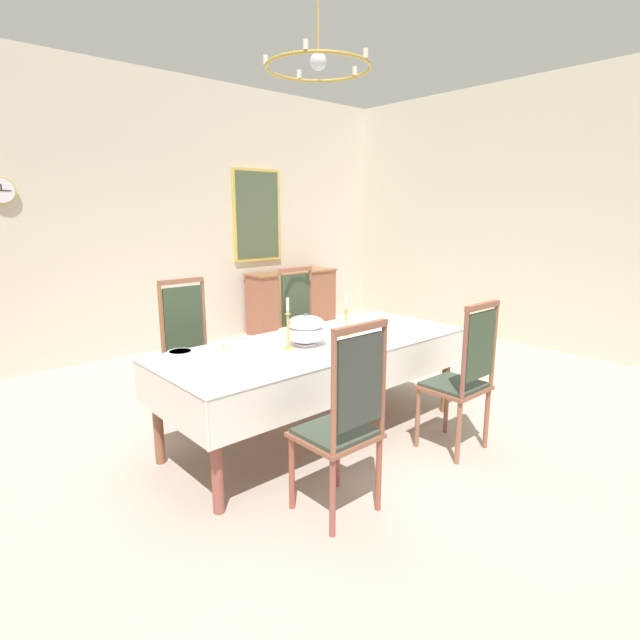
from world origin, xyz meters
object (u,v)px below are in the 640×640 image
(chair_south_a, at_px, (344,420))
(candlestick_east, at_px, (346,320))
(bowl_far_left, at_px, (180,353))
(dining_table, at_px, (318,351))
(soup_tureen, at_px, (306,330))
(spoon_primary, at_px, (225,346))
(chair_south_b, at_px, (463,376))
(bowl_near_left, at_px, (240,341))
(sideboard, at_px, (292,301))
(mounted_clock, at_px, (1,191))
(chair_north_a, at_px, (192,352))
(candlestick_west, at_px, (288,328))
(bowl_near_right, at_px, (289,331))
(spoon_secondary, at_px, (298,330))
(framed_painting, at_px, (257,215))
(chandelier, at_px, (318,66))
(chair_north_b, at_px, (303,330))

(chair_south_a, distance_m, candlestick_east, 1.33)
(bowl_far_left, bearing_deg, dining_table, -19.33)
(chair_south_a, bearing_deg, dining_table, 56.04)
(soup_tureen, bearing_deg, spoon_primary, 143.17)
(chair_south_b, xyz_separation_m, bowl_near_left, (-1.11, 1.26, 0.21))
(sideboard, xyz_separation_m, mounted_clock, (-3.59, 0.24, 1.53))
(chair_south_b, relative_size, bowl_near_left, 6.52)
(chair_south_b, height_order, candlestick_east, chair_south_b)
(chair_north_a, bearing_deg, chair_south_a, 90.00)
(sideboard, bearing_deg, candlestick_east, 58.58)
(chair_south_a, distance_m, bowl_near_left, 1.28)
(chair_north_a, bearing_deg, candlestick_west, 109.00)
(chair_south_b, relative_size, candlestick_east, 3.40)
(bowl_near_right, distance_m, spoon_primary, 0.62)
(chair_south_b, relative_size, spoon_secondary, 6.63)
(soup_tureen, distance_m, bowl_near_right, 0.41)
(bowl_near_left, distance_m, sideboard, 3.78)
(chair_south_b, distance_m, candlestick_east, 1.02)
(bowl_far_left, bearing_deg, chair_north_a, 56.79)
(framed_painting, xyz_separation_m, chandelier, (-1.71, -3.27, 1.05))
(chair_south_b, bearing_deg, bowl_far_left, 141.77)
(chair_south_a, relative_size, chair_south_b, 1.03)
(candlestick_east, distance_m, sideboard, 3.56)
(bowl_near_left, xyz_separation_m, bowl_far_left, (-0.49, 0.01, -0.00))
(chair_north_a, xyz_separation_m, chair_north_b, (1.23, 0.00, 0.00))
(spoon_primary, distance_m, chandelier, 2.11)
(bowl_far_left, xyz_separation_m, framed_painting, (2.70, 2.92, 0.92))
(bowl_near_right, xyz_separation_m, spoon_secondary, (0.12, 0.03, -0.02))
(chair_north_b, xyz_separation_m, candlestick_east, (-0.31, -0.92, 0.29))
(candlestick_east, height_order, bowl_far_left, candlestick_east)
(chair_south_b, distance_m, soup_tureen, 1.22)
(chair_south_b, bearing_deg, mounted_clock, 116.20)
(spoon_primary, bearing_deg, mounted_clock, 107.79)
(bowl_far_left, relative_size, chandelier, 0.24)
(bowl_far_left, bearing_deg, mounted_clock, 98.82)
(soup_tureen, height_order, bowl_near_left, soup_tureen)
(sideboard, bearing_deg, chair_south_b, 68.70)
(chair_south_a, bearing_deg, bowl_near_left, 84.75)
(chair_south_a, height_order, chair_north_a, chair_north_a)
(chair_north_a, bearing_deg, framed_painting, -134.74)
(spoon_secondary, bearing_deg, chandelier, -92.40)
(chair_south_a, relative_size, bowl_far_left, 6.46)
(candlestick_west, height_order, bowl_near_right, candlestick_west)
(dining_table, distance_m, chair_north_a, 1.11)
(chair_south_a, bearing_deg, sideboard, 54.93)
(chair_south_a, xyz_separation_m, chair_north_a, (-0.00, 1.84, 0.01))
(chandelier, bearing_deg, spoon_secondary, 72.77)
(chair_north_b, distance_m, bowl_far_left, 1.71)
(candlestick_east, bearing_deg, framed_painting, 66.66)
(soup_tureen, relative_size, chandelier, 0.42)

